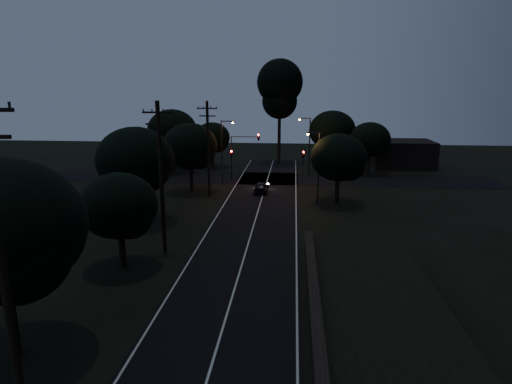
{
  "coord_description": "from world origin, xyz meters",
  "views": [
    {
      "loc": [
        3.39,
        -14.15,
        11.83
      ],
      "look_at": [
        0.0,
        24.0,
        2.5
      ],
      "focal_mm": 30.0,
      "sensor_mm": 36.0,
      "label": 1
    }
  ],
  "objects_px": {
    "signal_right": "(303,161)",
    "signal_left": "(232,160)",
    "streetlight_a": "(223,148)",
    "streetlight_c": "(317,162)",
    "tall_pine": "(280,88)",
    "car": "(261,187)",
    "signal_mast": "(244,148)",
    "utility_pole_near": "(2,265)",
    "streetlight_b": "(308,143)",
    "utility_pole_mid": "(161,176)",
    "utility_pole_far": "(208,147)"
  },
  "relations": [
    {
      "from": "signal_right",
      "to": "streetlight_a",
      "type": "xyz_separation_m",
      "value": [
        -9.91,
        -1.99,
        1.8
      ]
    },
    {
      "from": "tall_pine",
      "to": "streetlight_b",
      "type": "bearing_deg",
      "value": -68.62
    },
    {
      "from": "utility_pole_far",
      "to": "car",
      "type": "distance_m",
      "value": 7.79
    },
    {
      "from": "signal_left",
      "to": "streetlight_c",
      "type": "relative_size",
      "value": 0.55
    },
    {
      "from": "utility_pole_near",
      "to": "signal_left",
      "type": "relative_size",
      "value": 2.93
    },
    {
      "from": "utility_pole_near",
      "to": "streetlight_b",
      "type": "bearing_deg",
      "value": 76.19
    },
    {
      "from": "signal_left",
      "to": "streetlight_b",
      "type": "distance_m",
      "value": 10.84
    },
    {
      "from": "signal_right",
      "to": "streetlight_b",
      "type": "height_order",
      "value": "streetlight_b"
    },
    {
      "from": "tall_pine",
      "to": "signal_mast",
      "type": "xyz_separation_m",
      "value": [
        -3.91,
        -15.01,
        -7.44
      ]
    },
    {
      "from": "utility_pole_far",
      "to": "signal_mast",
      "type": "distance_m",
      "value": 8.64
    },
    {
      "from": "utility_pole_mid",
      "to": "car",
      "type": "height_order",
      "value": "utility_pole_mid"
    },
    {
      "from": "utility_pole_far",
      "to": "streetlight_b",
      "type": "xyz_separation_m",
      "value": [
        11.31,
        12.0,
        -0.85
      ]
    },
    {
      "from": "signal_right",
      "to": "signal_mast",
      "type": "xyz_separation_m",
      "value": [
        -7.51,
        0.0,
        1.5
      ]
    },
    {
      "from": "utility_pole_mid",
      "to": "utility_pole_near",
      "type": "bearing_deg",
      "value": -90.0
    },
    {
      "from": "signal_right",
      "to": "streetlight_a",
      "type": "bearing_deg",
      "value": -168.66
    },
    {
      "from": "streetlight_a",
      "to": "streetlight_c",
      "type": "bearing_deg",
      "value": -35.69
    },
    {
      "from": "utility_pole_far",
      "to": "streetlight_b",
      "type": "distance_m",
      "value": 16.51
    },
    {
      "from": "utility_pole_near",
      "to": "car",
      "type": "height_order",
      "value": "utility_pole_near"
    },
    {
      "from": "tall_pine",
      "to": "car",
      "type": "xyz_separation_m",
      "value": [
        -1.28,
        -20.9,
        -11.15
      ]
    },
    {
      "from": "signal_mast",
      "to": "streetlight_c",
      "type": "bearing_deg",
      "value": -48.81
    },
    {
      "from": "utility_pole_near",
      "to": "tall_pine",
      "type": "height_order",
      "value": "tall_pine"
    },
    {
      "from": "signal_mast",
      "to": "streetlight_c",
      "type": "distance_m",
      "value": 13.28
    },
    {
      "from": "streetlight_b",
      "to": "utility_pole_mid",
      "type": "bearing_deg",
      "value": -111.3
    },
    {
      "from": "signal_right",
      "to": "signal_left",
      "type": "bearing_deg",
      "value": 180.0
    },
    {
      "from": "utility_pole_mid",
      "to": "streetlight_b",
      "type": "distance_m",
      "value": 31.15
    },
    {
      "from": "streetlight_b",
      "to": "tall_pine",
      "type": "bearing_deg",
      "value": 111.38
    },
    {
      "from": "streetlight_a",
      "to": "utility_pole_near",
      "type": "bearing_deg",
      "value": -90.99
    },
    {
      "from": "signal_right",
      "to": "streetlight_c",
      "type": "distance_m",
      "value": 10.18
    },
    {
      "from": "streetlight_c",
      "to": "car",
      "type": "xyz_separation_m",
      "value": [
        -6.11,
        4.1,
        -3.72
      ]
    },
    {
      "from": "signal_left",
      "to": "car",
      "type": "height_order",
      "value": "signal_left"
    },
    {
      "from": "signal_mast",
      "to": "car",
      "type": "xyz_separation_m",
      "value": [
        2.64,
        -5.89,
        -3.71
      ]
    },
    {
      "from": "tall_pine",
      "to": "utility_pole_far",
      "type": "bearing_deg",
      "value": -106.93
    },
    {
      "from": "signal_right",
      "to": "signal_mast",
      "type": "distance_m",
      "value": 7.66
    },
    {
      "from": "utility_pole_mid",
      "to": "streetlight_b",
      "type": "xyz_separation_m",
      "value": [
        11.31,
        29.0,
        -1.1
      ]
    },
    {
      "from": "streetlight_a",
      "to": "streetlight_c",
      "type": "height_order",
      "value": "streetlight_a"
    },
    {
      "from": "utility_pole_far",
      "to": "signal_left",
      "type": "xyz_separation_m",
      "value": [
        1.4,
        7.99,
        -2.65
      ]
    },
    {
      "from": "signal_left",
      "to": "streetlight_c",
      "type": "height_order",
      "value": "streetlight_c"
    },
    {
      "from": "tall_pine",
      "to": "car",
      "type": "height_order",
      "value": "tall_pine"
    },
    {
      "from": "signal_right",
      "to": "streetlight_c",
      "type": "relative_size",
      "value": 0.55
    },
    {
      "from": "streetlight_a",
      "to": "signal_mast",
      "type": "bearing_deg",
      "value": 39.77
    },
    {
      "from": "streetlight_a",
      "to": "streetlight_b",
      "type": "distance_m",
      "value": 12.19
    },
    {
      "from": "utility_pole_far",
      "to": "tall_pine",
      "type": "height_order",
      "value": "tall_pine"
    },
    {
      "from": "streetlight_a",
      "to": "car",
      "type": "bearing_deg",
      "value": -37.77
    },
    {
      "from": "signal_right",
      "to": "car",
      "type": "distance_m",
      "value": 7.95
    },
    {
      "from": "signal_right",
      "to": "car",
      "type": "relative_size",
      "value": 1.1
    },
    {
      "from": "utility_pole_mid",
      "to": "streetlight_a",
      "type": "height_order",
      "value": "utility_pole_mid"
    },
    {
      "from": "utility_pole_mid",
      "to": "streetlight_a",
      "type": "bearing_deg",
      "value": 88.27
    },
    {
      "from": "tall_pine",
      "to": "signal_mast",
      "type": "height_order",
      "value": "tall_pine"
    },
    {
      "from": "signal_left",
      "to": "signal_right",
      "type": "bearing_deg",
      "value": 0.0
    },
    {
      "from": "car",
      "to": "streetlight_b",
      "type": "bearing_deg",
      "value": -117.48
    }
  ]
}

